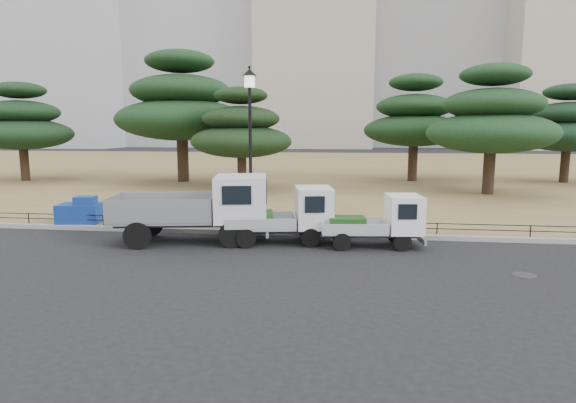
# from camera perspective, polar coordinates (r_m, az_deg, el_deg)

# --- Properties ---
(ground) EXTENTS (220.00, 220.00, 0.00)m
(ground) POSITION_cam_1_polar(r_m,az_deg,el_deg) (14.36, -1.03, -6.33)
(ground) COLOR black
(lawn) EXTENTS (120.00, 56.00, 0.15)m
(lawn) POSITION_cam_1_polar(r_m,az_deg,el_deg) (44.52, 4.73, 3.92)
(lawn) COLOR olive
(lawn) RESTS_ON ground
(curb) EXTENTS (120.00, 0.25, 0.16)m
(curb) POSITION_cam_1_polar(r_m,az_deg,el_deg) (16.84, 0.26, -3.80)
(curb) COLOR gray
(curb) RESTS_ON ground
(truck_large) EXTENTS (5.26, 2.81, 2.18)m
(truck_large) POSITION_cam_1_polar(r_m,az_deg,el_deg) (16.04, -10.35, -0.47)
(truck_large) COLOR black
(truck_large) RESTS_ON ground
(truck_kei_front) EXTENTS (3.65, 2.06, 1.82)m
(truck_kei_front) POSITION_cam_1_polar(r_m,az_deg,el_deg) (15.69, -0.00, -1.65)
(truck_kei_front) COLOR black
(truck_kei_front) RESTS_ON ground
(truck_kei_rear) EXTENTS (3.25, 1.65, 1.63)m
(truck_kei_rear) POSITION_cam_1_polar(r_m,az_deg,el_deg) (15.47, 10.76, -2.29)
(truck_kei_rear) COLOR black
(truck_kei_rear) RESTS_ON ground
(street_lamp) EXTENTS (0.50, 0.50, 5.59)m
(street_lamp) POSITION_cam_1_polar(r_m,az_deg,el_deg) (16.98, -4.52, 9.34)
(street_lamp) COLOR black
(street_lamp) RESTS_ON lawn
(pipe_fence) EXTENTS (38.00, 0.04, 0.40)m
(pipe_fence) POSITION_cam_1_polar(r_m,az_deg,el_deg) (16.92, 0.33, -2.51)
(pipe_fence) COLOR black
(pipe_fence) RESTS_ON lawn
(tarp_pile) EXTENTS (1.69, 1.35, 1.03)m
(tarp_pile) POSITION_cam_1_polar(r_m,az_deg,el_deg) (20.00, -23.30, -1.13)
(tarp_pile) COLOR navy
(tarp_pile) RESTS_ON lawn
(manhole) EXTENTS (0.60, 0.60, 0.01)m
(manhole) POSITION_cam_1_polar(r_m,az_deg,el_deg) (13.80, 26.20, -7.84)
(manhole) COLOR #2D2D30
(manhole) RESTS_ON ground
(pine_west_far) EXTENTS (6.61, 6.61, 6.67)m
(pine_west_far) POSITION_cam_1_polar(r_m,az_deg,el_deg) (37.77, -29.05, 8.01)
(pine_west_far) COLOR black
(pine_west_far) RESTS_ON lawn
(pine_west_near) EXTENTS (8.68, 8.68, 8.68)m
(pine_west_near) POSITION_cam_1_polar(r_m,az_deg,el_deg) (33.49, -12.55, 10.91)
(pine_west_near) COLOR black
(pine_west_near) RESTS_ON lawn
(pine_center_left) EXTENTS (5.81, 5.81, 5.91)m
(pine_center_left) POSITION_cam_1_polar(r_m,az_deg,el_deg) (27.92, -5.55, 8.30)
(pine_center_left) COLOR black
(pine_center_left) RESTS_ON lawn
(pine_center_right) EXTENTS (6.76, 6.76, 7.17)m
(pine_center_right) POSITION_cam_1_polar(r_m,az_deg,el_deg) (33.96, 14.75, 9.36)
(pine_center_right) COLOR black
(pine_center_right) RESTS_ON lawn
(pine_east_near) EXTENTS (6.90, 6.90, 6.97)m
(pine_east_near) POSITION_cam_1_polar(r_m,az_deg,el_deg) (28.38, 23.03, 8.89)
(pine_east_near) COLOR black
(pine_east_near) RESTS_ON lawn
(pine_east_far) EXTENTS (6.43, 6.43, 6.46)m
(pine_east_far) POSITION_cam_1_polar(r_m,az_deg,el_deg) (36.92, 30.27, 7.74)
(pine_east_far) COLOR black
(pine_east_far) RESTS_ON lawn
(tower_center_left) EXTENTS (22.00, 20.00, 55.00)m
(tower_center_left) POSITION_cam_1_polar(r_m,az_deg,el_deg) (101.79, 3.45, 22.13)
(tower_center_left) COLOR #AAA08C
(tower_center_left) RESTS_ON ground
(tower_east) EXTENTS (20.00, 18.00, 48.00)m
(tower_east) POSITION_cam_1_polar(r_m,az_deg,el_deg) (104.96, 30.13, 18.66)
(tower_east) COLOR #AAA08C
(tower_east) RESTS_ON ground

